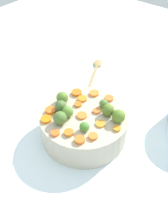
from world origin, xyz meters
name	(u,v)px	position (x,y,z in m)	size (l,w,h in m)	color
tabletop	(94,133)	(0.00, 0.00, 0.01)	(2.40, 2.40, 0.02)	white
serving_bowl_carrots	(84,125)	(-0.04, 0.02, 0.07)	(0.29, 0.29, 0.10)	#BFB29A
carrot_slice_0	(82,99)	(0.02, 0.07, 0.12)	(0.03, 0.03, 0.01)	orange
carrot_slice_1	(96,111)	(0.00, -0.01, 0.12)	(0.03, 0.03, 0.01)	orange
carrot_slice_2	(117,128)	(-0.02, -0.10, 0.12)	(0.02, 0.02, 0.01)	orange
carrot_slice_3	(78,104)	(-0.01, 0.06, 0.12)	(0.03, 0.03, 0.01)	orange
carrot_slice_4	(55,133)	(-0.16, 0.03, 0.12)	(0.03, 0.03, 0.01)	orange
carrot_slice_5	(93,136)	(-0.10, -0.07, 0.12)	(0.03, 0.03, 0.01)	orange
carrot_slice_6	(46,119)	(-0.13, 0.09, 0.12)	(0.03, 0.03, 0.01)	orange
carrot_slice_7	(77,93)	(0.03, 0.11, 0.13)	(0.04, 0.04, 0.01)	orange
carrot_slice_8	(80,140)	(-0.13, -0.04, 0.13)	(0.03, 0.03, 0.01)	orange
carrot_slice_9	(94,93)	(0.07, 0.06, 0.12)	(0.03, 0.03, 0.01)	orange
carrot_slice_10	(109,99)	(0.08, 0.00, 0.12)	(0.03, 0.03, 0.01)	orange
carrot_slice_11	(82,116)	(-0.05, 0.02, 0.12)	(0.03, 0.03, 0.01)	orange
carrot_slice_12	(51,110)	(-0.10, 0.11, 0.13)	(0.03, 0.03, 0.01)	orange
carrot_slice_13	(100,124)	(-0.04, -0.05, 0.12)	(0.03, 0.03, 0.01)	orange
carrot_slice_14	(70,133)	(-0.13, 0.00, 0.12)	(0.03, 0.03, 0.01)	orange
brussels_sprout_0	(61,106)	(-0.07, 0.09, 0.14)	(0.04, 0.04, 0.04)	#4B6E33
brussels_sprout_1	(118,116)	(0.01, -0.08, 0.14)	(0.04, 0.04, 0.04)	#597E28
brussels_sprout_2	(62,98)	(-0.04, 0.11, 0.14)	(0.04, 0.04, 0.04)	#57812F
brussels_sprout_3	(84,127)	(-0.09, -0.03, 0.14)	(0.03, 0.03, 0.03)	#498930
brussels_sprout_4	(108,110)	(0.01, -0.04, 0.14)	(0.04, 0.04, 0.04)	#587727
brussels_sprout_5	(104,104)	(0.03, -0.01, 0.13)	(0.03, 0.03, 0.03)	#59803A
brussels_sprout_6	(60,118)	(-0.11, 0.05, 0.14)	(0.04, 0.04, 0.04)	#507231
brussels_sprout_7	(68,112)	(-0.07, 0.06, 0.14)	(0.04, 0.04, 0.04)	olive
wooden_spoon	(95,71)	(0.30, 0.23, 0.03)	(0.30, 0.17, 0.01)	tan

